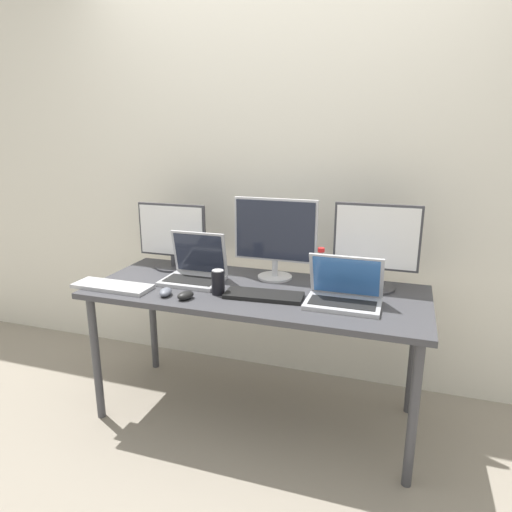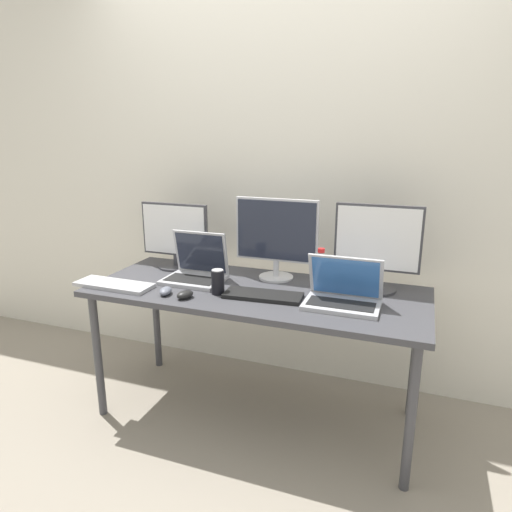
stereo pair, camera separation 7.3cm
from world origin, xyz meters
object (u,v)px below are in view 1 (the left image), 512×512
(laptop_secondary, at_px, (344,293))
(mouse_by_keyboard, at_px, (186,295))
(soda_can_near_keyboard, at_px, (218,282))
(water_bottle, at_px, (320,272))
(monitor_center, at_px, (275,235))
(keyboard_aux, at_px, (113,286))
(work_desk, at_px, (256,301))
(keyboard_main, at_px, (264,295))
(monitor_left, at_px, (172,236))
(monitor_right, at_px, (376,245))
(laptop_silver, at_px, (195,270))
(mouse_by_laptop, at_px, (166,292))

(laptop_secondary, relative_size, mouse_by_keyboard, 3.80)
(soda_can_near_keyboard, bearing_deg, water_bottle, 22.32)
(monitor_center, distance_m, keyboard_aux, 0.90)
(work_desk, relative_size, keyboard_main, 4.50)
(soda_can_near_keyboard, bearing_deg, monitor_center, 59.49)
(keyboard_main, bearing_deg, laptop_secondary, 0.68)
(monitor_left, bearing_deg, mouse_by_keyboard, -55.81)
(monitor_right, relative_size, keyboard_aux, 1.05)
(laptop_silver, height_order, keyboard_main, laptop_silver)
(monitor_left, height_order, monitor_right, monitor_right)
(work_desk, xyz_separation_m, laptop_silver, (-0.36, 0.03, 0.12))
(laptop_silver, distance_m, mouse_by_keyboard, 0.29)
(work_desk, height_order, monitor_right, monitor_right)
(mouse_by_laptop, bearing_deg, monitor_right, 9.13)
(laptop_silver, bearing_deg, water_bottle, 3.32)
(monitor_right, height_order, keyboard_aux, monitor_right)
(monitor_center, xyz_separation_m, mouse_by_laptop, (-0.44, -0.44, -0.23))
(work_desk, bearing_deg, keyboard_main, -53.08)
(monitor_right, distance_m, laptop_secondary, 0.34)
(monitor_right, bearing_deg, laptop_secondary, -113.66)
(keyboard_main, distance_m, water_bottle, 0.31)
(work_desk, relative_size, water_bottle, 7.52)
(keyboard_main, xyz_separation_m, soda_can_near_keyboard, (-0.23, -0.03, 0.05))
(water_bottle, bearing_deg, monitor_left, 171.13)
(mouse_by_laptop, bearing_deg, work_desk, 15.02)
(keyboard_aux, bearing_deg, monitor_left, 74.55)
(laptop_secondary, relative_size, soda_can_near_keyboard, 2.77)
(water_bottle, bearing_deg, monitor_center, 153.31)
(laptop_silver, relative_size, water_bottle, 1.37)
(mouse_by_laptop, bearing_deg, mouse_by_keyboard, -21.76)
(monitor_right, bearing_deg, laptop_silver, -169.68)
(keyboard_main, xyz_separation_m, mouse_by_keyboard, (-0.36, -0.15, 0.01))
(work_desk, distance_m, soda_can_near_keyboard, 0.24)
(mouse_by_keyboard, bearing_deg, work_desk, 62.52)
(keyboard_main, relative_size, water_bottle, 1.67)
(work_desk, bearing_deg, monitor_center, 79.36)
(monitor_left, xyz_separation_m, soda_can_near_keyboard, (0.43, -0.34, -0.13))
(monitor_right, distance_m, keyboard_main, 0.63)
(keyboard_aux, distance_m, mouse_by_keyboard, 0.44)
(laptop_secondary, distance_m, mouse_by_keyboard, 0.76)
(laptop_silver, bearing_deg, mouse_by_keyboard, -73.79)
(laptop_silver, bearing_deg, work_desk, -5.05)
(mouse_by_laptop, bearing_deg, soda_can_near_keyboard, 8.49)
(keyboard_main, height_order, mouse_by_keyboard, mouse_by_keyboard)
(mouse_by_laptop, height_order, soda_can_near_keyboard, soda_can_near_keyboard)
(keyboard_aux, distance_m, mouse_by_laptop, 0.32)
(water_bottle, bearing_deg, keyboard_main, -145.63)
(monitor_center, relative_size, laptop_secondary, 1.33)
(work_desk, xyz_separation_m, mouse_by_keyboard, (-0.28, -0.24, 0.08))
(laptop_secondary, height_order, water_bottle, laptop_secondary)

